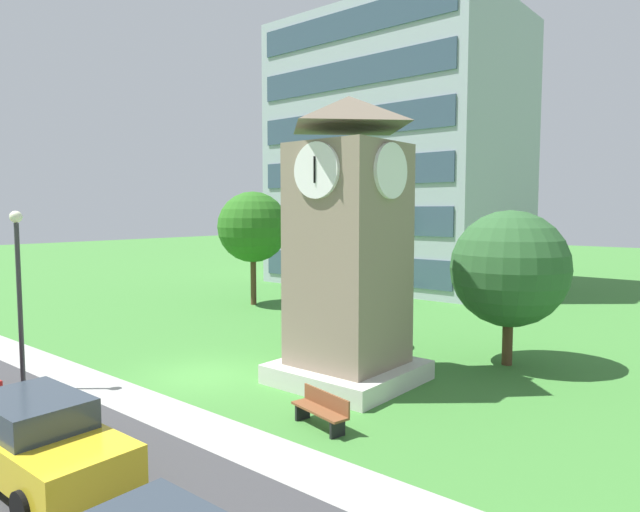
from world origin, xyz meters
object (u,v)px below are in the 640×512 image
at_px(tree_by_building, 509,269).
at_px(tree_near_tower, 333,270).
at_px(clock_tower, 348,258).
at_px(parked_car_yellow, 37,438).
at_px(park_bench, 321,409).
at_px(tree_streetside, 253,227).
at_px(street_lamp, 19,279).

bearing_deg(tree_by_building, tree_near_tower, -162.86).
bearing_deg(clock_tower, parked_car_yellow, -95.61).
distance_m(park_bench, tree_streetside, 19.11).
height_order(park_bench, tree_by_building, tree_by_building).
xyz_separation_m(street_lamp, tree_near_tower, (3.97, 10.20, -0.32)).
xyz_separation_m(clock_tower, tree_by_building, (3.19, 5.14, -0.53)).
height_order(clock_tower, tree_near_tower, clock_tower).
distance_m(park_bench, tree_by_building, 9.20).
bearing_deg(park_bench, clock_tower, 117.16).
bearing_deg(clock_tower, park_bench, -62.84).
distance_m(clock_tower, parked_car_yellow, 9.78).
bearing_deg(park_bench, tree_by_building, 80.64).
xyz_separation_m(clock_tower, parked_car_yellow, (-0.91, -9.23, -3.10)).
relative_size(tree_near_tower, tree_streetside, 0.70).
bearing_deg(tree_by_building, parked_car_yellow, -105.89).
bearing_deg(tree_near_tower, tree_by_building, 17.14).
bearing_deg(tree_near_tower, park_bench, -53.35).
relative_size(park_bench, tree_streetside, 0.28).
relative_size(street_lamp, tree_by_building, 0.99).
height_order(street_lamp, tree_streetside, tree_streetside).
relative_size(clock_tower, park_bench, 4.82).
distance_m(tree_near_tower, parked_car_yellow, 12.82).
height_order(street_lamp, tree_by_building, tree_by_building).
height_order(tree_streetside, tree_by_building, tree_streetside).
bearing_deg(clock_tower, tree_near_tower, 134.83).
distance_m(street_lamp, tree_near_tower, 10.95).
bearing_deg(tree_streetside, parked_car_yellow, -55.17).
xyz_separation_m(clock_tower, tree_streetside, (-12.94, 8.06, 0.54)).
height_order(park_bench, tree_streetside, tree_streetside).
relative_size(tree_streetside, tree_by_building, 1.19).
relative_size(clock_tower, parked_car_yellow, 1.87).
distance_m(street_lamp, tree_streetside, 16.19).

